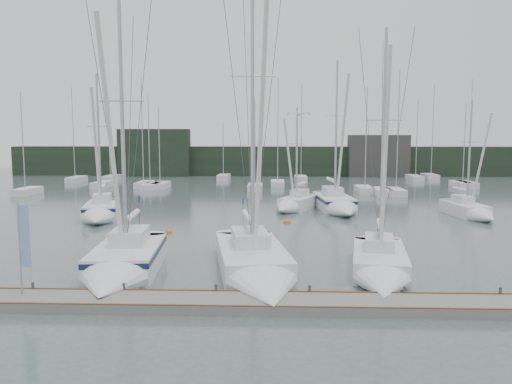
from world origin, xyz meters
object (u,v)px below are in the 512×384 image
sailboat_mid_c (293,205)px  buoy_a (248,229)px  sailboat_near_right (381,270)px  sailboat_mid_d (338,205)px  buoy_c (169,233)px  sailboat_mid_a (100,213)px  sailboat_near_center (258,271)px  dock_banner (23,241)px  sailboat_mid_e (473,212)px  buoy_b (287,223)px  sailboat_near_left (121,267)px

sailboat_mid_c → buoy_a: 9.76m
sailboat_near_right → sailboat_mid_d: size_ratio=0.90×
sailboat_mid_d → buoy_c: 16.84m
sailboat_mid_a → buoy_c: size_ratio=23.61×
sailboat_mid_a → sailboat_mid_d: (20.22, 5.12, 0.03)m
sailboat_near_right → sailboat_mid_d: bearing=98.0°
sailboat_near_center → dock_banner: 10.40m
sailboat_mid_a → sailboat_mid_e: size_ratio=1.20×
buoy_b → sailboat_near_right: bearing=-75.2°
sailboat_mid_e → buoy_a: 19.61m
sailboat_near_center → dock_banner: (-9.60, -3.41, 2.12)m
buoy_c → dock_banner: 15.90m
sailboat_near_center → sailboat_mid_a: bearing=119.1°
sailboat_near_right → buoy_c: (-12.85, 11.40, -0.50)m
sailboat_near_left → dock_banner: sailboat_near_left is taller
sailboat_near_center → sailboat_mid_a: sailboat_near_center is taller
sailboat_near_right → dock_banner: size_ratio=3.39×
sailboat_mid_d → sailboat_mid_e: (11.04, -2.90, -0.15)m
sailboat_near_left → sailboat_mid_a: bearing=107.4°
sailboat_near_center → sailboat_near_right: 6.03m
sailboat_mid_a → buoy_b: sailboat_mid_a is taller
sailboat_near_center → sailboat_mid_c: sailboat_near_center is taller
sailboat_mid_c → sailboat_mid_e: size_ratio=0.96×
buoy_a → dock_banner: bearing=-116.2°
sailboat_mid_c → buoy_b: bearing=-71.5°
sailboat_mid_a → sailboat_mid_c: (16.13, 5.77, -0.08)m
sailboat_near_center → buoy_b: 16.46m
sailboat_mid_a → sailboat_near_center: bearing=-64.6°
buoy_a → buoy_b: buoy_b is taller
sailboat_mid_e → buoy_c: 25.54m
sailboat_mid_e → buoy_b: (-15.82, -2.86, -0.52)m
sailboat_near_center → sailboat_mid_c: (2.52, 22.75, -0.03)m
sailboat_near_right → dock_banner: (-15.60, -4.02, 2.20)m
sailboat_mid_e → dock_banner: size_ratio=2.75×
sailboat_near_left → sailboat_mid_e: sailboat_near_left is taller
sailboat_near_left → sailboat_mid_e: bearing=32.8°
dock_banner → sailboat_mid_e: bearing=53.3°
sailboat_near_right → buoy_b: size_ratio=21.30×
sailboat_near_left → sailboat_mid_e: 30.86m
buoy_a → sailboat_near_right: bearing=-61.3°
sailboat_mid_d → sailboat_near_left: bearing=-126.8°
sailboat_near_right → buoy_a: (-7.17, 13.12, -0.50)m
buoy_b → dock_banner: size_ratio=0.16×
sailboat_near_right → sailboat_mid_d: 21.50m
sailboat_mid_e → sailboat_near_center: bearing=-138.6°
sailboat_near_left → buoy_a: bearing=62.7°
sailboat_mid_a → sailboat_mid_d: bearing=0.9°
sailboat_mid_a → sailboat_mid_c: size_ratio=1.26×
sailboat_near_left → buoy_c: size_ratio=27.02×
sailboat_mid_a → dock_banner: size_ratio=3.31×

